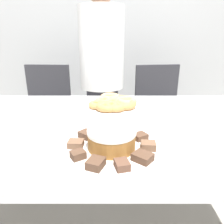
# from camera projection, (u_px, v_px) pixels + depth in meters

# --- Properties ---
(wall_back) EXTENTS (8.00, 0.05, 2.60)m
(wall_back) POSITION_uv_depth(u_px,v_px,m) (110.00, 20.00, 2.32)
(wall_back) COLOR #A8AAAD
(wall_back) RESTS_ON ground_plane
(table) EXTENTS (1.65, 0.96, 0.77)m
(table) POSITION_uv_depth(u_px,v_px,m) (109.00, 140.00, 1.05)
(table) COLOR silver
(table) RESTS_ON ground_plane
(person_standing) EXTENTS (0.34, 0.34, 1.55)m
(person_standing) POSITION_uv_depth(u_px,v_px,m) (101.00, 80.00, 1.75)
(person_standing) COLOR #383842
(person_standing) RESTS_ON ground_plane
(office_chair_left) EXTENTS (0.47, 0.47, 0.91)m
(office_chair_left) POSITION_uv_depth(u_px,v_px,m) (45.00, 120.00, 1.95)
(office_chair_left) COLOR black
(office_chair_left) RESTS_ON ground_plane
(office_chair_right) EXTENTS (0.49, 0.49, 0.91)m
(office_chair_right) POSITION_uv_depth(u_px,v_px,m) (159.00, 120.00, 1.95)
(office_chair_right) COLOR black
(office_chair_right) RESTS_ON ground_plane
(plate_cake) EXTENTS (0.35, 0.35, 0.01)m
(plate_cake) POSITION_uv_depth(u_px,v_px,m) (111.00, 149.00, 0.78)
(plate_cake) COLOR white
(plate_cake) RESTS_ON table
(plate_donuts) EXTENTS (0.36, 0.36, 0.01)m
(plate_donuts) POSITION_uv_depth(u_px,v_px,m) (113.00, 107.00, 1.23)
(plate_donuts) COLOR white
(plate_donuts) RESTS_ON table
(frosted_cake) EXTENTS (0.17, 0.17, 0.07)m
(frosted_cake) POSITION_uv_depth(u_px,v_px,m) (111.00, 139.00, 0.77)
(frosted_cake) COLOR #9E662D
(frosted_cake) RESTS_ON plate_cake
(lamington_0) EXTENTS (0.07, 0.07, 0.02)m
(lamington_0) POSITION_uv_depth(u_px,v_px,m) (86.00, 134.00, 0.86)
(lamington_0) COLOR #513828
(lamington_0) RESTS_ON plate_cake
(lamington_1) EXTENTS (0.06, 0.05, 0.02)m
(lamington_1) POSITION_uv_depth(u_px,v_px,m) (75.00, 144.00, 0.79)
(lamington_1) COLOR brown
(lamington_1) RESTS_ON plate_cake
(lamington_2) EXTENTS (0.06, 0.06, 0.03)m
(lamington_2) POSITION_uv_depth(u_px,v_px,m) (77.00, 155.00, 0.71)
(lamington_2) COLOR #513828
(lamington_2) RESTS_ON plate_cake
(lamington_3) EXTENTS (0.06, 0.07, 0.03)m
(lamington_3) POSITION_uv_depth(u_px,v_px,m) (95.00, 163.00, 0.66)
(lamington_3) COLOR #513828
(lamington_3) RESTS_ON plate_cake
(lamington_4) EXTENTS (0.05, 0.06, 0.02)m
(lamington_4) POSITION_uv_depth(u_px,v_px,m) (121.00, 165.00, 0.66)
(lamington_4) COLOR brown
(lamington_4) RESTS_ON plate_cake
(lamington_5) EXTENTS (0.08, 0.08, 0.03)m
(lamington_5) POSITION_uv_depth(u_px,v_px,m) (142.00, 157.00, 0.70)
(lamington_5) COLOR #513828
(lamington_5) RESTS_ON plate_cake
(lamington_6) EXTENTS (0.05, 0.05, 0.03)m
(lamington_6) POSITION_uv_depth(u_px,v_px,m) (148.00, 146.00, 0.77)
(lamington_6) COLOR brown
(lamington_6) RESTS_ON plate_cake
(lamington_7) EXTENTS (0.07, 0.06, 0.02)m
(lamington_7) POSITION_uv_depth(u_px,v_px,m) (139.00, 136.00, 0.84)
(lamington_7) COLOR #513828
(lamington_7) RESTS_ON plate_cake
(lamington_8) EXTENTS (0.06, 0.07, 0.03)m
(lamington_8) POSITION_uv_depth(u_px,v_px,m) (123.00, 130.00, 0.89)
(lamington_8) COLOR brown
(lamington_8) RESTS_ON plate_cake
(lamington_9) EXTENTS (0.05, 0.05, 0.03)m
(lamington_9) POSITION_uv_depth(u_px,v_px,m) (103.00, 130.00, 0.90)
(lamington_9) COLOR brown
(lamington_9) RESTS_ON plate_cake
(donut_0) EXTENTS (0.11, 0.11, 0.04)m
(donut_0) POSITION_uv_depth(u_px,v_px,m) (113.00, 103.00, 1.23)
(donut_0) COLOR tan
(donut_0) RESTS_ON plate_donuts
(donut_1) EXTENTS (0.13, 0.13, 0.04)m
(donut_1) POSITION_uv_depth(u_px,v_px,m) (125.00, 101.00, 1.25)
(donut_1) COLOR #E5AD66
(donut_1) RESTS_ON plate_donuts
(donut_2) EXTENTS (0.12, 0.12, 0.03)m
(donut_2) POSITION_uv_depth(u_px,v_px,m) (117.00, 100.00, 1.28)
(donut_2) COLOR #D18E4C
(donut_2) RESTS_ON plate_donuts
(donut_3) EXTENTS (0.12, 0.12, 0.04)m
(donut_3) POSITION_uv_depth(u_px,v_px,m) (109.00, 97.00, 1.33)
(donut_3) COLOR #E5AD66
(donut_3) RESTS_ON plate_donuts
(donut_4) EXTENTS (0.10, 0.10, 0.03)m
(donut_4) POSITION_uv_depth(u_px,v_px,m) (103.00, 101.00, 1.27)
(donut_4) COLOR #E5AD66
(donut_4) RESTS_ON plate_donuts
(donut_5) EXTENTS (0.11, 0.11, 0.03)m
(donut_5) POSITION_uv_depth(u_px,v_px,m) (97.00, 105.00, 1.20)
(donut_5) COLOR #D18E4C
(donut_5) RESTS_ON plate_donuts
(donut_6) EXTENTS (0.12, 0.12, 0.04)m
(donut_6) POSITION_uv_depth(u_px,v_px,m) (106.00, 107.00, 1.16)
(donut_6) COLOR #C68447
(donut_6) RESTS_ON plate_donuts
(donut_7) EXTENTS (0.12, 0.12, 0.04)m
(donut_7) POSITION_uv_depth(u_px,v_px,m) (114.00, 106.00, 1.16)
(donut_7) COLOR #C68447
(donut_7) RESTS_ON plate_donuts
(donut_8) EXTENTS (0.13, 0.13, 0.04)m
(donut_8) POSITION_uv_depth(u_px,v_px,m) (123.00, 104.00, 1.20)
(donut_8) COLOR #C68447
(donut_8) RESTS_ON plate_donuts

